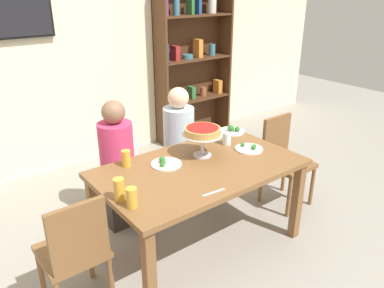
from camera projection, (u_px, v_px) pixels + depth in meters
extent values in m
plane|color=gray|center=(199.00, 244.00, 3.21)|extent=(12.00, 12.00, 0.00)
cube|color=beige|center=(78.00, 45.00, 4.26)|extent=(8.00, 0.12, 2.80)
cube|color=brown|center=(200.00, 168.00, 2.92)|extent=(1.57, 0.93, 0.04)
cube|color=brown|center=(149.00, 276.00, 2.37)|extent=(0.07, 0.07, 0.70)
cube|color=brown|center=(297.00, 201.00, 3.18)|extent=(0.07, 0.07, 0.70)
cube|color=brown|center=(95.00, 218.00, 2.96)|extent=(0.07, 0.07, 0.70)
cube|color=brown|center=(231.00, 167.00, 3.77)|extent=(0.07, 0.07, 0.70)
cube|color=#4C2D19|center=(161.00, 64.00, 4.76)|extent=(0.03, 0.30, 2.20)
cube|color=#4C2D19|center=(224.00, 55.00, 5.36)|extent=(0.03, 0.30, 2.20)
cube|color=#4C2D19|center=(188.00, 58.00, 5.16)|extent=(1.10, 0.02, 2.20)
cube|color=#4C2D19|center=(194.00, 135.00, 5.48)|extent=(1.04, 0.28, 0.02)
cube|color=#4C2D19|center=(194.00, 98.00, 5.27)|extent=(1.04, 0.28, 0.02)
cube|color=#4C2D19|center=(194.00, 59.00, 5.05)|extent=(1.04, 0.28, 0.02)
cube|color=#4C2D19|center=(194.00, 15.00, 4.84)|extent=(1.04, 0.28, 0.02)
cube|color=#B7932D|center=(165.00, 97.00, 4.96)|extent=(0.04, 0.13, 0.17)
cylinder|color=silver|center=(172.00, 100.00, 5.04)|extent=(0.16, 0.16, 0.05)
cube|color=#2D6B38|center=(191.00, 92.00, 5.20)|extent=(0.06, 0.13, 0.16)
cylinder|color=brown|center=(203.00, 91.00, 5.33)|extent=(0.09, 0.09, 0.12)
cube|color=orange|center=(218.00, 86.00, 5.47)|extent=(0.07, 0.13, 0.18)
cube|color=navy|center=(164.00, 53.00, 4.74)|extent=(0.05, 0.13, 0.22)
cube|color=maroon|center=(175.00, 53.00, 4.84)|extent=(0.07, 0.13, 0.18)
cylinder|color=#3D7084|center=(188.00, 57.00, 4.97)|extent=(0.15, 0.15, 0.05)
cube|color=orange|center=(198.00, 48.00, 5.04)|extent=(0.07, 0.13, 0.23)
cylinder|color=#3D7084|center=(212.00, 50.00, 5.19)|extent=(0.09, 0.09, 0.15)
cube|color=#7A3370|center=(163.00, 6.00, 4.52)|extent=(0.06, 0.13, 0.23)
cylinder|color=#3D7084|center=(176.00, 7.00, 4.63)|extent=(0.09, 0.09, 0.20)
cube|color=#2D6B38|center=(190.00, 7.00, 4.76)|extent=(0.04, 0.13, 0.18)
cube|color=navy|center=(197.00, 4.00, 4.81)|extent=(0.04, 0.13, 0.25)
cylinder|color=silver|center=(212.00, 4.00, 4.95)|extent=(0.12, 0.12, 0.22)
cube|color=black|center=(4.00, 11.00, 3.63)|extent=(0.90, 0.05, 0.53)
cube|color=black|center=(5.00, 11.00, 3.61)|extent=(0.86, 0.01, 0.49)
cube|color=#382D28|center=(121.00, 198.00, 3.47)|extent=(0.34, 0.34, 0.45)
cylinder|color=#D63866|center=(117.00, 150.00, 3.29)|extent=(0.30, 0.30, 0.50)
sphere|color=#846047|center=(113.00, 112.00, 3.15)|extent=(0.20, 0.20, 0.20)
cube|color=#382D28|center=(179.00, 176.00, 3.86)|extent=(0.34, 0.34, 0.45)
cylinder|color=silver|center=(179.00, 133.00, 3.68)|extent=(0.30, 0.30, 0.50)
sphere|color=beige|center=(178.00, 98.00, 3.54)|extent=(0.20, 0.20, 0.20)
cube|color=brown|center=(288.00, 164.00, 3.65)|extent=(0.40, 0.40, 0.04)
cube|color=brown|center=(276.00, 137.00, 3.69)|extent=(0.36, 0.04, 0.42)
cylinder|color=brown|center=(312.00, 186.00, 3.71)|extent=(0.04, 0.04, 0.41)
cylinder|color=brown|center=(289.00, 198.00, 3.51)|extent=(0.04, 0.04, 0.41)
cylinder|color=brown|center=(284.00, 173.00, 3.96)|extent=(0.04, 0.04, 0.41)
cylinder|color=brown|center=(261.00, 183.00, 3.77)|extent=(0.04, 0.04, 0.41)
cube|color=brown|center=(72.00, 251.00, 2.46)|extent=(0.40, 0.40, 0.04)
cube|color=brown|center=(79.00, 236.00, 2.24)|extent=(0.36, 0.04, 0.42)
cylinder|color=brown|center=(41.00, 275.00, 2.58)|extent=(0.04, 0.04, 0.41)
cylinder|color=brown|center=(90.00, 254.00, 2.77)|extent=(0.04, 0.04, 0.41)
cylinder|color=brown|center=(112.00, 282.00, 2.52)|extent=(0.04, 0.04, 0.41)
cylinder|color=silver|center=(202.00, 155.00, 3.09)|extent=(0.15, 0.15, 0.01)
cylinder|color=silver|center=(202.00, 145.00, 3.05)|extent=(0.03, 0.03, 0.17)
cylinder|color=silver|center=(202.00, 135.00, 3.02)|extent=(0.32, 0.32, 0.01)
cylinder|color=tan|center=(203.00, 131.00, 3.00)|extent=(0.29, 0.29, 0.05)
cylinder|color=maroon|center=(203.00, 128.00, 2.99)|extent=(0.26, 0.26, 0.00)
cylinder|color=white|center=(249.00, 149.00, 3.20)|extent=(0.23, 0.23, 0.01)
sphere|color=#2D7028|center=(254.00, 146.00, 3.19)|extent=(0.04, 0.04, 0.04)
sphere|color=#2D7028|center=(243.00, 144.00, 3.22)|extent=(0.04, 0.04, 0.04)
sphere|color=#2D7028|center=(254.00, 147.00, 3.16)|extent=(0.04, 0.04, 0.04)
cylinder|color=white|center=(166.00, 164.00, 2.93)|extent=(0.24, 0.24, 0.01)
sphere|color=#2D7028|center=(162.00, 160.00, 2.93)|extent=(0.05, 0.05, 0.05)
sphere|color=#2D7028|center=(162.00, 165.00, 2.87)|extent=(0.04, 0.04, 0.04)
sphere|color=#2D7028|center=(163.00, 162.00, 2.91)|extent=(0.04, 0.04, 0.04)
cylinder|color=white|center=(232.00, 131.00, 3.58)|extent=(0.25, 0.25, 0.01)
sphere|color=#2D7028|center=(230.00, 128.00, 3.56)|extent=(0.06, 0.06, 0.06)
sphere|color=#2D7028|center=(231.00, 128.00, 3.55)|extent=(0.06, 0.06, 0.06)
sphere|color=#2D7028|center=(237.00, 129.00, 3.55)|extent=(0.05, 0.05, 0.05)
cylinder|color=gold|center=(119.00, 190.00, 2.43)|extent=(0.07, 0.07, 0.15)
cylinder|color=gold|center=(126.00, 158.00, 2.89)|extent=(0.07, 0.07, 0.13)
cylinder|color=gold|center=(132.00, 198.00, 2.35)|extent=(0.07, 0.07, 0.14)
cylinder|color=white|center=(227.00, 139.00, 3.29)|extent=(0.07, 0.07, 0.11)
cube|color=silver|center=(214.00, 192.00, 2.54)|extent=(0.18, 0.03, 0.00)
cube|color=silver|center=(210.00, 141.00, 3.37)|extent=(0.17, 0.08, 0.00)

